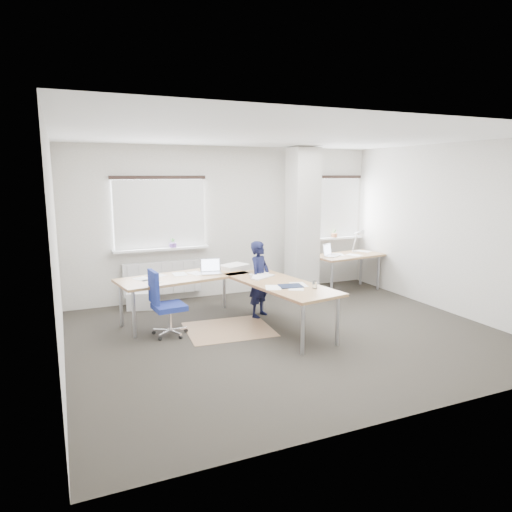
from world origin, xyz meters
name	(u,v)px	position (x,y,z in m)	size (l,w,h in m)	color
ground	(288,334)	(0.00, 0.00, 0.00)	(6.00, 6.00, 0.00)	#292521
room_shell	(286,211)	(0.18, 0.45, 1.75)	(6.04, 5.04, 2.82)	#BAB7AA
floor_mat	(229,329)	(-0.72, 0.53, 0.00)	(1.25, 1.06, 0.01)	#9C7655
white_crate	(142,300)	(-1.72, 2.17, 0.15)	(0.49, 0.35, 0.30)	white
desk_main	(232,281)	(-0.59, 0.70, 0.69)	(2.82, 2.63, 0.96)	#8D5D3C
desk_side	(348,257)	(2.25, 1.80, 0.69)	(1.48, 0.87, 1.22)	#8D5D3C
task_chair	(167,318)	(-1.62, 0.62, 0.27)	(0.53, 0.53, 0.98)	navy
person	(260,279)	(-0.03, 0.95, 0.62)	(0.45, 0.30, 1.24)	black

